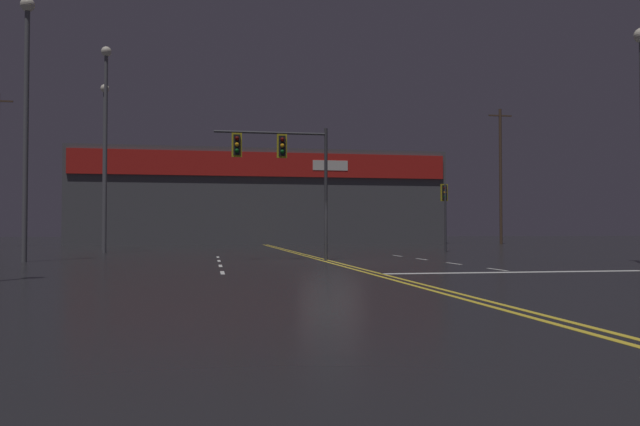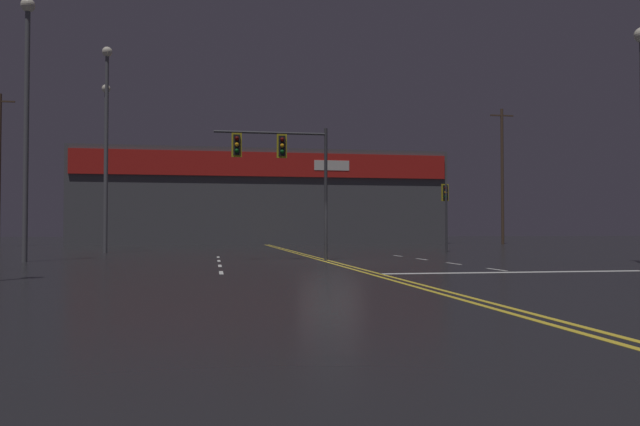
# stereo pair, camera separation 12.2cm
# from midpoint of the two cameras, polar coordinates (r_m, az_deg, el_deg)

# --- Properties ---
(ground_plane) EXTENTS (200.00, 200.00, 0.00)m
(ground_plane) POSITION_cam_midpoint_polar(r_m,az_deg,el_deg) (24.47, 0.92, -4.52)
(ground_plane) COLOR black
(road_markings) EXTENTS (12.87, 60.00, 0.01)m
(road_markings) POSITION_cam_midpoint_polar(r_m,az_deg,el_deg) (23.49, 3.27, -4.63)
(road_markings) COLOR gold
(road_markings) RESTS_ON ground
(traffic_signal_median) EXTENTS (4.73, 0.36, 5.55)m
(traffic_signal_median) POSITION_cam_midpoint_polar(r_m,az_deg,el_deg) (26.03, -3.74, 5.00)
(traffic_signal_median) COLOR #38383D
(traffic_signal_median) RESTS_ON ground
(traffic_signal_corner_northeast) EXTENTS (0.42, 0.36, 3.93)m
(traffic_signal_corner_northeast) POSITION_cam_midpoint_polar(r_m,az_deg,el_deg) (36.76, 11.23, 1.00)
(traffic_signal_corner_northeast) COLOR #38383D
(traffic_signal_corner_northeast) RESTS_ON ground
(streetlight_near_left) EXTENTS (0.56, 0.56, 11.50)m
(streetlight_near_left) POSITION_cam_midpoint_polar(r_m,az_deg,el_deg) (36.96, -19.10, 7.68)
(streetlight_near_left) COLOR #59595E
(streetlight_near_left) RESTS_ON ground
(streetlight_near_right) EXTENTS (0.56, 0.56, 10.57)m
(streetlight_near_right) POSITION_cam_midpoint_polar(r_m,az_deg,el_deg) (27.89, -25.38, 9.71)
(streetlight_near_right) COLOR #59595E
(streetlight_near_right) RESTS_ON ground
(streetlight_far_left) EXTENTS (0.56, 0.56, 10.80)m
(streetlight_far_left) POSITION_cam_midpoint_polar(r_m,az_deg,el_deg) (43.24, -19.19, 5.83)
(streetlight_far_left) COLOR #59595E
(streetlight_far_left) RESTS_ON ground
(building_backdrop) EXTENTS (33.90, 10.23, 8.59)m
(building_backdrop) POSITION_cam_midpoint_polar(r_m,az_deg,el_deg) (60.30, -5.59, 1.33)
(building_backdrop) COLOR #4C4C51
(building_backdrop) RESTS_ON ground
(utility_pole_row) EXTENTS (44.55, 0.26, 12.23)m
(utility_pole_row) POSITION_cam_midpoint_polar(r_m,az_deg,el_deg) (52.93, -4.80, 3.86)
(utility_pole_row) COLOR #4C3828
(utility_pole_row) RESTS_ON ground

